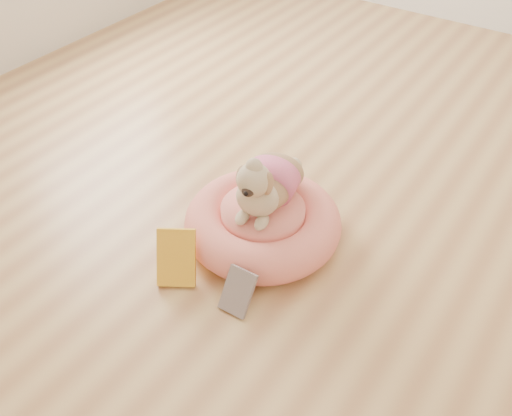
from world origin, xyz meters
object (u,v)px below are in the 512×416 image
Objects in this scene: dog at (265,174)px; book_white at (238,292)px; pet_bed at (263,223)px; book_yellow at (176,257)px.

dog reaches higher than book_white.
book_white is at bearing -82.38° from dog.
dog is (-0.01, 0.02, 0.24)m from pet_bed.
book_yellow is at bearing -122.03° from dog.
dog is at bearing 108.15° from book_white.
dog is 2.37× the size of book_white.
dog is at bearing 37.99° from book_yellow.
book_yellow is at bearing -111.96° from pet_bed.
pet_bed is at bearing -86.58° from dog.
book_yellow is 0.28m from book_white.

